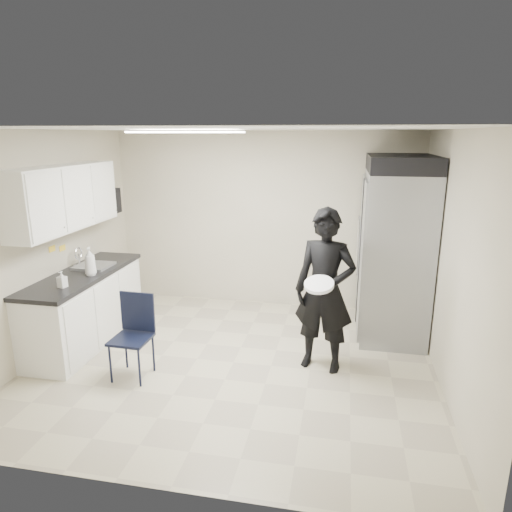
% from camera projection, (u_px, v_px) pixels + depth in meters
% --- Properties ---
extents(floor, '(4.50, 4.50, 0.00)m').
position_uv_depth(floor, '(234.00, 362.00, 5.26)').
color(floor, '#B3AA8D').
rests_on(floor, ground).
extents(ceiling, '(4.50, 4.50, 0.00)m').
position_uv_depth(ceiling, '(230.00, 129.00, 4.59)').
color(ceiling, white).
rests_on(ceiling, back_wall).
extents(back_wall, '(4.50, 0.00, 4.50)m').
position_uv_depth(back_wall, '(264.00, 220.00, 6.82)').
color(back_wall, '#BFB49D').
rests_on(back_wall, floor).
extents(left_wall, '(0.00, 4.00, 4.00)m').
position_uv_depth(left_wall, '(46.00, 244.00, 5.34)').
color(left_wall, '#BFB49D').
rests_on(left_wall, floor).
extents(right_wall, '(0.00, 4.00, 4.00)m').
position_uv_depth(right_wall, '(453.00, 265.00, 4.51)').
color(right_wall, '#BFB49D').
rests_on(right_wall, floor).
extents(ceiling_panel, '(1.20, 0.60, 0.02)m').
position_uv_depth(ceiling_panel, '(187.00, 132.00, 5.08)').
color(ceiling_panel, white).
rests_on(ceiling_panel, ceiling).
extents(lower_counter, '(0.60, 1.90, 0.86)m').
position_uv_depth(lower_counter, '(86.00, 309.00, 5.70)').
color(lower_counter, silver).
rests_on(lower_counter, floor).
extents(countertop, '(0.64, 1.95, 0.05)m').
position_uv_depth(countertop, '(82.00, 274.00, 5.58)').
color(countertop, black).
rests_on(countertop, lower_counter).
extents(sink, '(0.42, 0.40, 0.14)m').
position_uv_depth(sink, '(94.00, 270.00, 5.82)').
color(sink, gray).
rests_on(sink, countertop).
extents(faucet, '(0.02, 0.02, 0.24)m').
position_uv_depth(faucet, '(79.00, 258.00, 5.82)').
color(faucet, silver).
rests_on(faucet, countertop).
extents(upper_cabinets, '(0.35, 1.80, 0.75)m').
position_uv_depth(upper_cabinets, '(64.00, 198.00, 5.36)').
color(upper_cabinets, silver).
rests_on(upper_cabinets, left_wall).
extents(towel_dispenser, '(0.22, 0.30, 0.35)m').
position_uv_depth(towel_dispenser, '(109.00, 201.00, 6.52)').
color(towel_dispenser, black).
rests_on(towel_dispenser, left_wall).
extents(notice_sticker_left, '(0.00, 0.12, 0.07)m').
position_uv_depth(notice_sticker_left, '(52.00, 249.00, 5.45)').
color(notice_sticker_left, yellow).
rests_on(notice_sticker_left, left_wall).
extents(notice_sticker_right, '(0.00, 0.12, 0.07)m').
position_uv_depth(notice_sticker_right, '(62.00, 248.00, 5.65)').
color(notice_sticker_right, yellow).
rests_on(notice_sticker_right, left_wall).
extents(commercial_fridge, '(0.80, 1.35, 2.10)m').
position_uv_depth(commercial_fridge, '(394.00, 254.00, 5.86)').
color(commercial_fridge, gray).
rests_on(commercial_fridge, floor).
extents(fridge_compressor, '(0.80, 1.35, 0.20)m').
position_uv_depth(fridge_compressor, '(402.00, 164.00, 5.56)').
color(fridge_compressor, black).
rests_on(fridge_compressor, commercial_fridge).
extents(folding_chair, '(0.41, 0.41, 0.88)m').
position_uv_depth(folding_chair, '(131.00, 339.00, 4.84)').
color(folding_chair, black).
rests_on(folding_chair, floor).
extents(man_tuxedo, '(0.74, 0.57, 1.81)m').
position_uv_depth(man_tuxedo, '(325.00, 291.00, 4.94)').
color(man_tuxedo, black).
rests_on(man_tuxedo, floor).
extents(bucket_lid, '(0.36, 0.36, 0.04)m').
position_uv_depth(bucket_lid, '(319.00, 284.00, 4.68)').
color(bucket_lid, silver).
rests_on(bucket_lid, man_tuxedo).
extents(soap_bottle_a, '(0.17, 0.17, 0.34)m').
position_uv_depth(soap_bottle_a, '(90.00, 261.00, 5.43)').
color(soap_bottle_a, white).
rests_on(soap_bottle_a, countertop).
extents(soap_bottle_b, '(0.10, 0.10, 0.18)m').
position_uv_depth(soap_bottle_b, '(62.00, 279.00, 5.02)').
color(soap_bottle_b, silver).
rests_on(soap_bottle_b, countertop).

